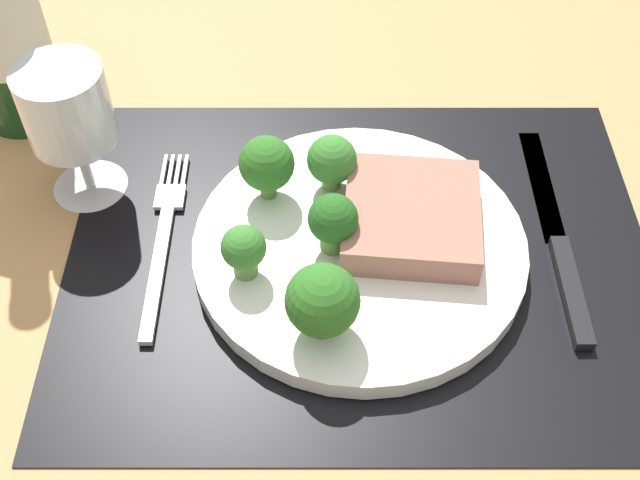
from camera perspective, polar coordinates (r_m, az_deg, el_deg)
ground_plane at (r=63.16cm, az=2.61°, el=-1.99°), size 140.00×110.00×3.00cm
placemat at (r=61.87cm, az=2.66°, el=-1.04°), size 45.51×35.16×0.30cm
plate at (r=61.14cm, az=2.70°, el=-0.48°), size 25.65×25.65×1.60cm
steak at (r=60.76cm, az=6.43°, el=1.74°), size 11.18×11.50×2.55cm
broccoli_center at (r=57.83cm, az=0.77°, el=1.40°), size 3.75×3.75×5.04cm
broccoli_near_fork at (r=61.49cm, az=-4.05°, el=5.45°), size 4.37×4.37×5.59cm
broccoli_near_steak at (r=52.78cm, az=0.02°, el=-4.43°), size 5.12×5.12×5.97cm
broccoli_back_left at (r=62.36cm, az=0.67°, el=5.75°), size 3.96×3.96×4.92cm
broccoli_front_edge at (r=56.76cm, az=-5.69°, el=-0.70°), size 3.32×3.32×4.48cm
fork at (r=63.62cm, az=-11.41°, el=0.15°), size 2.40×19.20×0.50cm
knife at (r=64.56cm, az=16.70°, el=-0.33°), size 1.80×23.00×0.80cm
wine_glass at (r=64.32cm, az=-17.89°, el=8.61°), size 6.86×6.86×12.07cm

